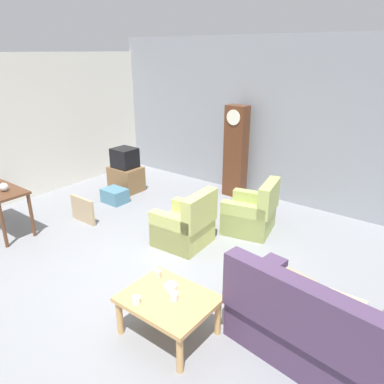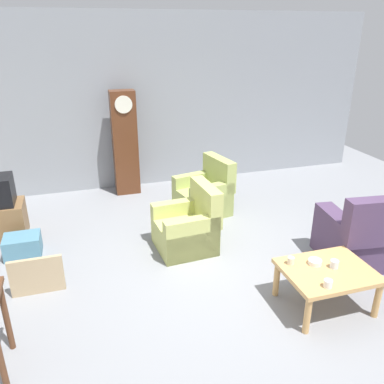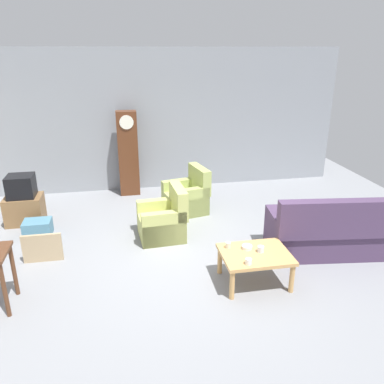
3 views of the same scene
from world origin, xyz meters
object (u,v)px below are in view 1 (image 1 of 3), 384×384
Objects in this scene: tv_crt at (125,158)px; cup_blue_rimmed at (174,296)px; cup_white_porcelain at (136,300)px; framed_picture_leaning at (83,210)px; armchair_olive_near at (185,227)px; coffee_table_wood at (168,303)px; grandfather_clock at (236,152)px; armchair_olive_far at (252,215)px; couch_floral at (334,342)px; cup_cream_tall at (158,274)px; storage_box_blue at (115,196)px; bowl_white_stacked at (171,287)px; glass_dome_cloche at (4,187)px; tv_stand_cabinet at (126,179)px.

tv_crt reaches higher than cup_blue_rimmed.
framed_picture_leaning is at bearing 153.46° from cup_white_porcelain.
coffee_table_wood is at bearing -56.45° from armchair_olive_near.
armchair_olive_near is 1.53× the size of framed_picture_leaning.
grandfather_clock is at bearing 31.01° from tv_crt.
tv_crt is (-3.15, 0.03, 0.44)m from armchair_olive_far.
couch_floral is at bearing 20.26° from coffee_table_wood.
grandfather_clock is 3.24m from framed_picture_leaning.
cup_cream_tall reaches higher than coffee_table_wood.
cup_blue_rimmed is (3.40, -2.11, 0.38)m from storage_box_blue.
cup_white_porcelain is 0.58× the size of bowl_white_stacked.
bowl_white_stacked is at bearing -16.73° from cup_cream_tall.
armchair_olive_near is at bearing 31.85° from glass_dome_cloche.
armchair_olive_near is 6.73× the size of glass_dome_cloche.
cup_white_porcelain is 1.01× the size of cup_cream_tall.
bowl_white_stacked is (0.41, -2.58, 0.19)m from armchair_olive_far.
glass_dome_cloche is 3.44m from cup_white_porcelain.
tv_stand_cabinet is at bearing 0.00° from tv_crt.
cup_blue_rimmed is (0.27, 0.28, 0.00)m from cup_white_porcelain.
coffee_table_wood is 0.41m from cup_cream_tall.
tv_stand_cabinet is at bearing 143.03° from coffee_table_wood.
framed_picture_leaning is 4.03× the size of bowl_white_stacked.
framed_picture_leaning is (0.58, -1.58, -0.03)m from tv_stand_cabinet.
armchair_olive_far is at bearing 101.97° from cup_blue_rimmed.
cup_blue_rimmed is at bearing -1.61° from glass_dome_cloche.
storage_box_blue is 3.82m from bowl_white_stacked.
storage_box_blue is at bearing -62.25° from tv_crt.
bowl_white_stacked is at bearing -80.87° from armchair_olive_far.
couch_floral is 1.60m from cup_blue_rimmed.
armchair_olive_near is 2.45m from grandfather_clock.
coffee_table_wood is (1.10, -1.66, 0.10)m from armchair_olive_near.
coffee_table_wood is (-1.57, -0.58, 0.05)m from couch_floral.
storage_box_blue is (0.33, -0.62, -0.60)m from tv_crt.
couch_floral reaches higher than armchair_olive_far.
couch_floral reaches higher than tv_stand_cabinet.
tv_crt is (0.00, 0.00, 0.48)m from tv_stand_cabinet.
cup_blue_rimmed is (-1.49, -0.57, 0.16)m from couch_floral.
grandfather_clock reaches higher than armchair_olive_far.
coffee_table_wood is 4.32m from grandfather_clock.
framed_picture_leaning reaches higher than storage_box_blue.
tv_crt is 0.80× the size of framed_picture_leaning.
cup_cream_tall is (3.31, -2.54, 0.25)m from tv_stand_cabinet.
coffee_table_wood is 0.35m from cup_white_porcelain.
couch_floral reaches higher than cup_white_porcelain.
glass_dome_cloche is 1.57× the size of cup_white_porcelain.
couch_floral is 3.22× the size of tv_stand_cabinet.
bowl_white_stacked is (0.11, 0.41, -0.01)m from cup_white_porcelain.
couch_floral is 1.96m from cup_white_porcelain.
grandfather_clock is at bearing 112.11° from coffee_table_wood.
storage_box_blue is 5.30× the size of cup_blue_rimmed.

